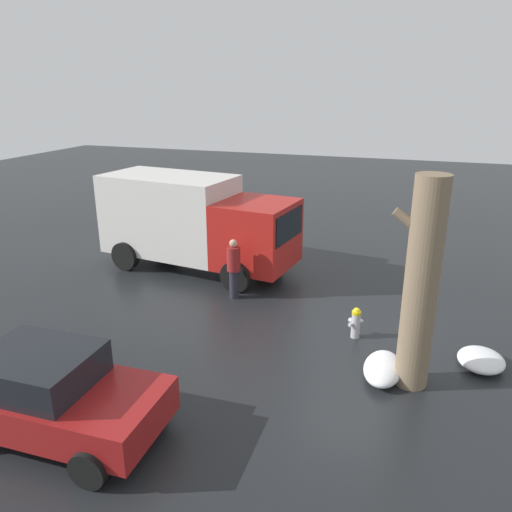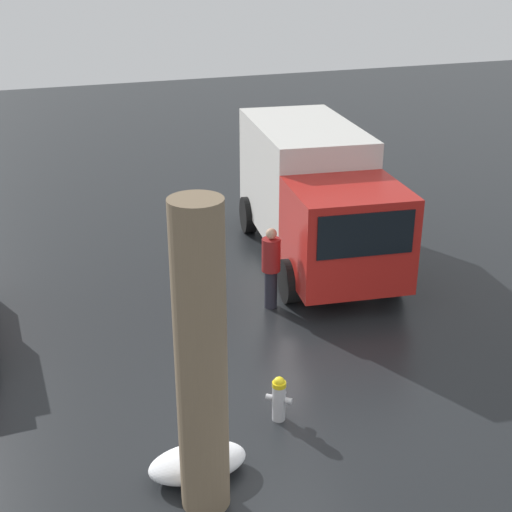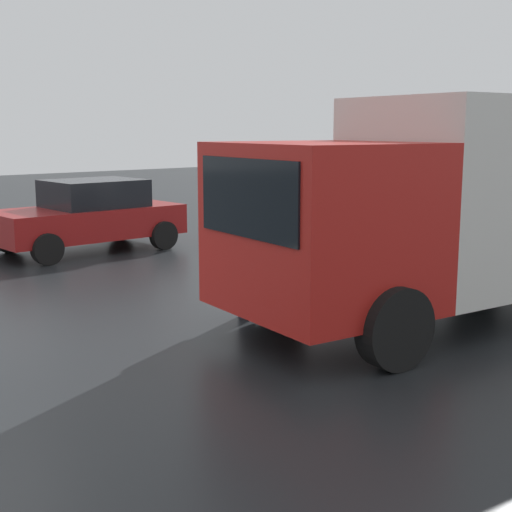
% 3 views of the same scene
% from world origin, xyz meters
% --- Properties ---
extents(delivery_truck, '(6.34, 3.08, 2.91)m').
position_xyz_m(delivery_truck, '(5.52, -3.01, 1.57)').
color(delivery_truck, red).
rests_on(delivery_truck, ground_plane).
extents(pedestrian, '(0.37, 0.37, 1.68)m').
position_xyz_m(pedestrian, '(3.49, -1.20, 0.92)').
color(pedestrian, '#23232D').
rests_on(pedestrian, ground_plane).
extents(parked_car, '(3.88, 2.02, 1.47)m').
position_xyz_m(parked_car, '(4.37, 4.99, 0.75)').
color(parked_car, maroon).
rests_on(parked_car, ground_plane).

